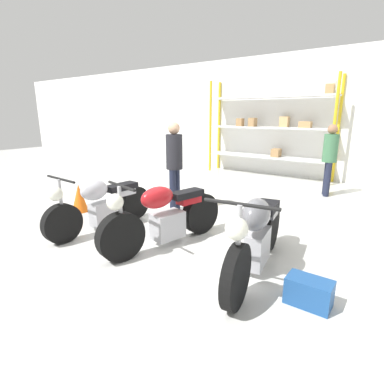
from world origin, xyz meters
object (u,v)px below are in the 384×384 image
Objects in this scene: person_near_rack at (174,160)px; motorcycle_silver at (101,205)px; motorcycle_grey at (257,235)px; person_browsing at (330,155)px; traffic_cone at (79,198)px; shelving_rack at (272,126)px; toolbox at (309,292)px; motorcycle_red at (164,217)px.

motorcycle_silver is at bearing 64.69° from person_near_rack.
person_browsing is at bearing 172.95° from motorcycle_grey.
traffic_cone is at bearing -103.65° from motorcycle_silver.
motorcycle_silver is 5.17m from person_browsing.
motorcycle_grey is at bearing 71.37° from person_browsing.
shelving_rack reaches higher than motorcycle_grey.
person_browsing is 3.69m from person_near_rack.
motorcycle_silver is 3.64× the size of traffic_cone.
shelving_rack is at bearing -105.97° from person_near_rack.
toolbox is at bearing 60.63° from motorcycle_grey.
person_near_rack reaches higher than motorcycle_red.
traffic_cone is (-3.81, 0.17, -0.22)m from motorcycle_grey.
motorcycle_silver is 1.21× the size of person_browsing.
motorcycle_grey is (1.42, 0.03, 0.06)m from motorcycle_red.
person_browsing is at bearing 100.76° from toolbox.
traffic_cone is (-4.51, 0.42, 0.14)m from toolbox.
person_near_rack is 3.14× the size of traffic_cone.
person_near_rack is (-2.35, 1.34, 0.53)m from motorcycle_grey.
motorcycle_red is 4.56m from person_browsing.
motorcycle_grey reaches higher than toolbox.
toolbox is at bearing 138.95° from person_near_rack.
traffic_cone is at bearing -101.82° from motorcycle_grey.
motorcycle_grey reaches higher than motorcycle_silver.
person_browsing is (2.50, 4.49, 0.54)m from motorcycle_silver.
motorcycle_silver is 1.66m from person_near_rack.
shelving_rack is 1.94× the size of motorcycle_silver.
motorcycle_grey is at bearing 159.94° from toolbox.
person_browsing reaches higher than toolbox.
person_near_rack is at bearing 152.29° from toolbox.
motorcycle_silver is at bearing 178.54° from toolbox.
traffic_cone is (-3.64, -4.15, -0.69)m from person_browsing.
motorcycle_red is 4.71× the size of toolbox.
shelving_rack is 2.35× the size of person_browsing.
person_near_rack reaches higher than person_browsing.
shelving_rack is 6.76m from toolbox.
shelving_rack is at bearing 115.45° from toolbox.
person_near_rack is (-0.20, -4.38, -0.50)m from shelving_rack.
motorcycle_red is at bearing -4.80° from traffic_cone.
motorcycle_silver is at bearing -16.44° from traffic_cone.
motorcycle_grey is 3.82m from traffic_cone.
motorcycle_silver is 1.16× the size of person_near_rack.
motorcycle_silver is 1.20m from traffic_cone.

